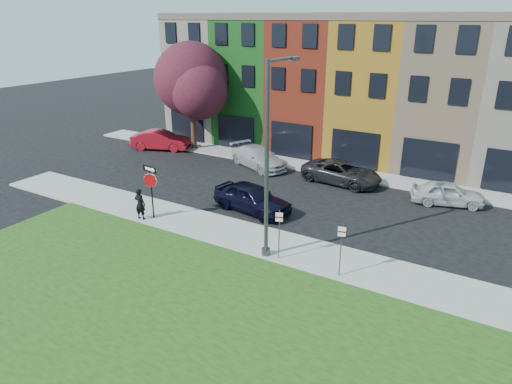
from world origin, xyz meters
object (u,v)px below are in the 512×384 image
Objects in this scene: man at (140,204)px; street_lamp at (269,162)px; stop_sign at (150,181)px; sedan_near at (252,198)px.

man is 8.45m from street_lamp.
street_lamp is (7.22, -0.24, 2.25)m from stop_sign.
sedan_near is (3.95, 3.72, -1.42)m from stop_sign.
man is 0.20× the size of street_lamp.
street_lamp is (7.69, 0.20, 3.48)m from man.
man reaches higher than sedan_near.
stop_sign is 7.57m from street_lamp.
street_lamp is at bearing 173.36° from man.
stop_sign is 1.39m from man.
stop_sign reaches higher than sedan_near.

